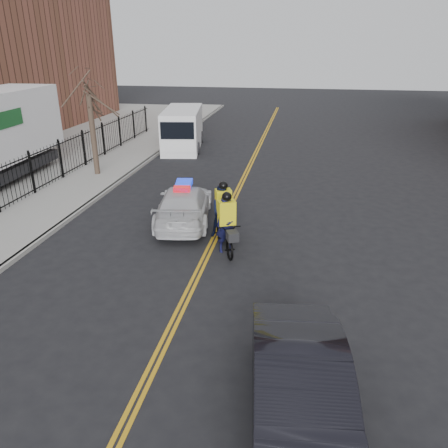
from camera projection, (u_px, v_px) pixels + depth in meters
ground at (192, 286)px, 12.59m from camera, size 120.00×120.00×0.00m
center_line_left at (233, 197)px, 19.86m from camera, size 0.10×60.00×0.01m
center_line_right at (237, 197)px, 19.84m from camera, size 0.10×60.00×0.01m
sidewalk at (81, 186)px, 21.05m from camera, size 3.00×60.00×0.15m
curb at (111, 188)px, 20.81m from camera, size 0.20×60.00×0.15m
iron_fence at (50, 166)px, 20.94m from camera, size 0.12×28.00×2.00m
street_tree at (90, 107)px, 21.56m from camera, size 3.20×3.20×4.80m
police_cruiser at (184, 204)px, 16.85m from camera, size 2.69×5.09×1.57m
dark_sedan at (301, 395)px, 7.63m from camera, size 2.24×4.99×1.59m
cargo_van at (182, 130)px, 28.42m from camera, size 3.14×6.33×2.54m
cyclist_near at (227, 231)px, 14.42m from camera, size 1.54×2.24×2.08m
cyclist_far at (223, 215)px, 15.51m from camera, size 1.33×2.11×2.07m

